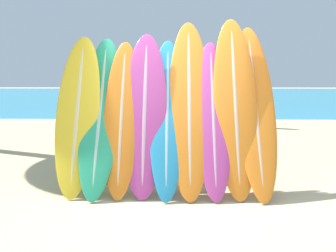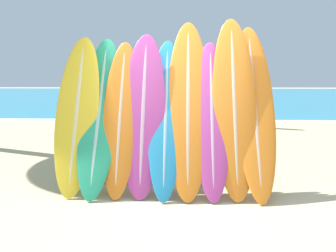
{
  "view_description": "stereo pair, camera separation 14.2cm",
  "coord_description": "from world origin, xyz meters",
  "px_view_note": "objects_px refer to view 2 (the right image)",
  "views": [
    {
      "loc": [
        -0.13,
        -3.98,
        1.5
      ],
      "look_at": [
        -0.25,
        1.12,
        0.81
      ],
      "focal_mm": 35.0,
      "sensor_mm": 36.0,
      "label": 1
    },
    {
      "loc": [
        0.01,
        -3.98,
        1.5
      ],
      "look_at": [
        -0.25,
        1.12,
        0.81
      ],
      "focal_mm": 35.0,
      "sensor_mm": 36.0,
      "label": 2
    }
  ],
  "objects_px": {
    "surfboard_slot_3": "(143,111)",
    "person_near_water": "(261,100)",
    "surfboard_slot_8": "(254,106)",
    "person_mid_beach": "(74,109)",
    "surfboard_slot_2": "(121,115)",
    "surfboard_slot_5": "(188,104)",
    "surfboard_slot_6": "(212,116)",
    "surfboard_slot_7": "(234,103)",
    "surfboard_slot_1": "(99,112)",
    "surfboard_slot_4": "(166,114)",
    "surfboard_rack": "(165,161)",
    "surfboard_slot_0": "(77,112)",
    "person_far_left": "(174,114)"
  },
  "relations": [
    {
      "from": "surfboard_slot_7",
      "to": "surfboard_slot_8",
      "type": "height_order",
      "value": "surfboard_slot_7"
    },
    {
      "from": "surfboard_slot_7",
      "to": "person_near_water",
      "type": "bearing_deg",
      "value": 74.13
    },
    {
      "from": "surfboard_slot_4",
      "to": "surfboard_slot_8",
      "type": "bearing_deg",
      "value": 3.06
    },
    {
      "from": "surfboard_slot_7",
      "to": "surfboard_slot_6",
      "type": "bearing_deg",
      "value": -168.84
    },
    {
      "from": "surfboard_slot_8",
      "to": "surfboard_slot_5",
      "type": "bearing_deg",
      "value": -179.87
    },
    {
      "from": "surfboard_slot_3",
      "to": "surfboard_slot_5",
      "type": "xyz_separation_m",
      "value": [
        0.61,
        0.08,
        0.1
      ]
    },
    {
      "from": "surfboard_slot_3",
      "to": "surfboard_slot_6",
      "type": "bearing_deg",
      "value": -0.3
    },
    {
      "from": "surfboard_slot_5",
      "to": "surfboard_slot_2",
      "type": "bearing_deg",
      "value": -173.63
    },
    {
      "from": "surfboard_slot_3",
      "to": "surfboard_slot_5",
      "type": "bearing_deg",
      "value": 7.36
    },
    {
      "from": "surfboard_slot_4",
      "to": "surfboard_slot_7",
      "type": "height_order",
      "value": "surfboard_slot_7"
    },
    {
      "from": "surfboard_slot_3",
      "to": "surfboard_slot_8",
      "type": "distance_m",
      "value": 1.51
    },
    {
      "from": "surfboard_rack",
      "to": "surfboard_slot_7",
      "type": "height_order",
      "value": "surfboard_slot_7"
    },
    {
      "from": "surfboard_slot_3",
      "to": "person_far_left",
      "type": "distance_m",
      "value": 2.22
    },
    {
      "from": "surfboard_slot_3",
      "to": "surfboard_slot_5",
      "type": "relative_size",
      "value": 0.91
    },
    {
      "from": "surfboard_slot_0",
      "to": "surfboard_slot_5",
      "type": "xyz_separation_m",
      "value": [
        1.52,
        0.09,
        0.12
      ]
    },
    {
      "from": "surfboard_slot_7",
      "to": "person_near_water",
      "type": "xyz_separation_m",
      "value": [
        1.79,
        6.29,
        -0.3
      ]
    },
    {
      "from": "surfboard_slot_0",
      "to": "person_far_left",
      "type": "distance_m",
      "value": 2.54
    },
    {
      "from": "surfboard_slot_1",
      "to": "surfboard_slot_8",
      "type": "xyz_separation_m",
      "value": [
        2.12,
        0.05,
        0.09
      ]
    },
    {
      "from": "surfboard_slot_5",
      "to": "surfboard_slot_6",
      "type": "bearing_deg",
      "value": -14.6
    },
    {
      "from": "person_near_water",
      "to": "surfboard_slot_6",
      "type": "bearing_deg",
      "value": 151.48
    },
    {
      "from": "surfboard_slot_0",
      "to": "surfboard_slot_8",
      "type": "xyz_separation_m",
      "value": [
        2.42,
        0.09,
        0.08
      ]
    },
    {
      "from": "surfboard_slot_2",
      "to": "person_near_water",
      "type": "height_order",
      "value": "surfboard_slot_2"
    },
    {
      "from": "person_mid_beach",
      "to": "person_far_left",
      "type": "xyz_separation_m",
      "value": [
        2.27,
        -0.64,
        -0.05
      ]
    },
    {
      "from": "surfboard_slot_2",
      "to": "surfboard_slot_5",
      "type": "xyz_separation_m",
      "value": [
        0.92,
        0.1,
        0.16
      ]
    },
    {
      "from": "surfboard_slot_1",
      "to": "surfboard_slot_4",
      "type": "xyz_separation_m",
      "value": [
        0.92,
        -0.01,
        -0.02
      ]
    },
    {
      "from": "surfboard_slot_1",
      "to": "person_near_water",
      "type": "height_order",
      "value": "surfboard_slot_1"
    },
    {
      "from": "surfboard_rack",
      "to": "surfboard_slot_0",
      "type": "height_order",
      "value": "surfboard_slot_0"
    },
    {
      "from": "surfboard_slot_2",
      "to": "surfboard_slot_7",
      "type": "bearing_deg",
      "value": 2.92
    },
    {
      "from": "surfboard_slot_3",
      "to": "person_near_water",
      "type": "relative_size",
      "value": 1.31
    },
    {
      "from": "person_far_left",
      "to": "surfboard_slot_2",
      "type": "bearing_deg",
      "value": 147.89
    },
    {
      "from": "person_near_water",
      "to": "person_far_left",
      "type": "bearing_deg",
      "value": 136.99
    },
    {
      "from": "surfboard_slot_7",
      "to": "person_near_water",
      "type": "distance_m",
      "value": 6.55
    },
    {
      "from": "surfboard_slot_5",
      "to": "person_mid_beach",
      "type": "bearing_deg",
      "value": 132.8
    },
    {
      "from": "surfboard_slot_8",
      "to": "person_mid_beach",
      "type": "distance_m",
      "value": 4.4
    },
    {
      "from": "surfboard_slot_2",
      "to": "person_far_left",
      "type": "height_order",
      "value": "surfboard_slot_2"
    },
    {
      "from": "surfboard_slot_2",
      "to": "surfboard_slot_6",
      "type": "distance_m",
      "value": 1.24
    },
    {
      "from": "surfboard_slot_3",
      "to": "surfboard_slot_7",
      "type": "relative_size",
      "value": 0.9
    },
    {
      "from": "surfboard_rack",
      "to": "person_mid_beach",
      "type": "bearing_deg",
      "value": 127.27
    },
    {
      "from": "surfboard_slot_1",
      "to": "person_near_water",
      "type": "bearing_deg",
      "value": 60.1
    },
    {
      "from": "surfboard_slot_2",
      "to": "surfboard_slot_7",
      "type": "xyz_separation_m",
      "value": [
        1.54,
        0.08,
        0.17
      ]
    },
    {
      "from": "surfboard_slot_0",
      "to": "surfboard_slot_7",
      "type": "xyz_separation_m",
      "value": [
        2.14,
        0.06,
        0.14
      ]
    },
    {
      "from": "surfboard_rack",
      "to": "surfboard_slot_5",
      "type": "distance_m",
      "value": 0.85
    },
    {
      "from": "surfboard_slot_1",
      "to": "surfboard_slot_6",
      "type": "xyz_separation_m",
      "value": [
        1.54,
        -0.03,
        -0.03
      ]
    },
    {
      "from": "surfboard_slot_1",
      "to": "surfboard_slot_7",
      "type": "relative_size",
      "value": 0.89
    },
    {
      "from": "surfboard_rack",
      "to": "surfboard_slot_5",
      "type": "height_order",
      "value": "surfboard_slot_5"
    },
    {
      "from": "surfboard_slot_2",
      "to": "surfboard_slot_5",
      "type": "distance_m",
      "value": 0.94
    },
    {
      "from": "surfboard_slot_7",
      "to": "surfboard_slot_3",
      "type": "bearing_deg",
      "value": -177.46
    },
    {
      "from": "surfboard_rack",
      "to": "surfboard_slot_6",
      "type": "bearing_deg",
      "value": 9.72
    },
    {
      "from": "surfboard_rack",
      "to": "surfboard_slot_8",
      "type": "distance_m",
      "value": 1.43
    },
    {
      "from": "surfboard_slot_6",
      "to": "person_near_water",
      "type": "height_order",
      "value": "surfboard_slot_6"
    }
  ]
}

